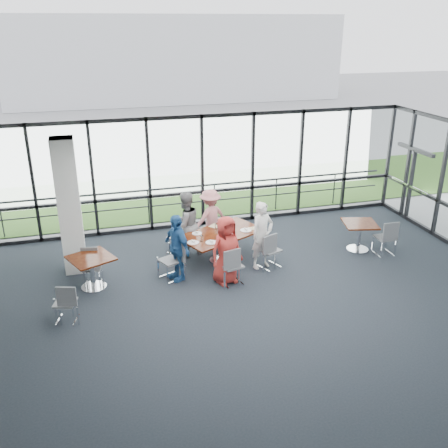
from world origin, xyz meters
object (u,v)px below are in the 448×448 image
object	(u,v)px
main_table	(221,237)
chair_main_fr	(210,228)
diner_near_right	(262,235)
chair_spare_r	(385,238)
diner_far_left	(185,225)
chair_main_nl	(232,265)
diner_far_right	(210,217)
diner_near_left	(226,250)
diner_end	(177,247)
side_table_left	(91,262)
chair_main_nr	(270,250)
structural_column	(69,207)
chair_main_fl	(177,237)
chair_spare_lb	(92,268)
side_table_right	(360,228)
chair_main_end	(171,260)
chair_spare_la	(65,303)

from	to	relation	value
main_table	chair_main_fr	size ratio (longest dim) A/B	2.76
diner_near_right	chair_spare_r	bearing A→B (deg)	-21.96
diner_far_left	chair_main_nl	world-z (taller)	diner_far_left
diner_far_left	diner_far_right	world-z (taller)	diner_far_left
diner_near_left	diner_end	xyz separation A→B (m)	(-1.02, 0.46, -0.01)
side_table_left	chair_main_fr	world-z (taller)	chair_main_fr
chair_main_nr	structural_column	bearing A→B (deg)	143.91
diner_near_left	chair_main_fl	bearing A→B (deg)	94.90
main_table	chair_spare_lb	size ratio (longest dim) A/B	2.86
side_table_left	chair_main_fl	world-z (taller)	chair_main_fl
chair_main_nr	diner_far_left	bearing A→B (deg)	124.28
main_table	side_table_left	size ratio (longest dim) A/B	2.02
side_table_right	chair_main_nr	xyz separation A→B (m)	(-2.56, -0.29, -0.18)
diner_far_left	chair_spare_lb	world-z (taller)	diner_far_left
diner_near_right	chair_main_nl	bearing A→B (deg)	-165.46
diner_end	chair_main_end	size ratio (longest dim) A/B	1.71
diner_far_left	chair_main_fr	bearing A→B (deg)	-163.46
chair_main_nr	chair_main_end	world-z (taller)	chair_main_end
chair_main_fl	diner_near_right	bearing A→B (deg)	104.05
chair_main_fl	chair_spare_r	bearing A→B (deg)	123.69
chair_main_nr	chair_spare_la	size ratio (longest dim) A/B	1.09
side_table_right	chair_main_nl	bearing A→B (deg)	-167.30
diner_far_left	chair_main_end	world-z (taller)	diner_far_left
chair_spare_la	diner_near_left	bearing A→B (deg)	27.42
chair_spare_la	chair_spare_r	size ratio (longest dim) A/B	0.90
diner_near_right	chair_main_nr	bearing A→B (deg)	-40.54
diner_near_right	chair_main_nr	distance (m)	0.42
diner_near_left	chair_main_end	size ratio (longest dim) A/B	1.72
side_table_right	diner_far_left	xyz separation A→B (m)	(-4.36, 0.91, 0.21)
chair_spare_la	chair_spare_lb	distance (m)	1.53
diner_near_right	chair_main_nl	world-z (taller)	diner_near_right
structural_column	diner_far_right	world-z (taller)	structural_column
side_table_right	chair_main_fl	size ratio (longest dim) A/B	1.14
main_table	chair_main_nl	distance (m)	1.21
diner_near_right	side_table_right	bearing A→B (deg)	-13.92
chair_main_fr	chair_main_end	distance (m)	2.20
diner_far_left	chair_main_end	xyz separation A→B (m)	(-0.59, -1.12, -0.38)
side_table_right	chair_spare_lb	distance (m)	6.69
main_table	side_table_left	world-z (taller)	same
structural_column	chair_main_nr	distance (m)	4.77
structural_column	chair_main_fr	world-z (taller)	structural_column
diner_near_left	chair_main_nr	bearing A→B (deg)	1.67
side_table_right	chair_main_end	world-z (taller)	chair_main_end
side_table_left	diner_far_right	size ratio (longest dim) A/B	0.75
diner_near_right	chair_spare_la	distance (m)	4.69
main_table	chair_main_fr	world-z (taller)	chair_main_fr
chair_main_nr	chair_main_end	size ratio (longest dim) A/B	0.97
chair_main_end	structural_column	bearing A→B (deg)	-140.54
diner_near_right	chair_spare_lb	xyz separation A→B (m)	(-3.95, 0.25, -0.42)
side_table_left	chair_main_fr	distance (m)	3.54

